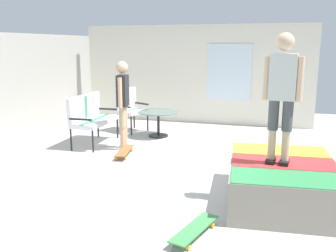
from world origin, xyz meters
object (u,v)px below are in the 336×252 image
person_skater (282,90)px  skateboard_spare (195,229)px  skate_ramp (285,182)px  skateboard_by_bench (125,151)px  patio_chair_near_house (129,105)px  patio_table (158,119)px  patio_bench (90,115)px  person_watching (123,99)px

person_skater → skateboard_spare: 2.01m
skate_ramp → skateboard_by_bench: (1.32, 2.84, -0.18)m
skateboard_by_bench → skateboard_spare: 3.20m
patio_chair_near_house → patio_table: bearing=-112.7°
patio_bench → person_skater: 4.33m
skateboard_by_bench → patio_bench: bearing=59.4°
patio_table → skateboard_spare: 4.53m
skate_ramp → skateboard_by_bench: 3.14m
patio_chair_near_house → person_watching: 1.65m
skateboard_spare → person_skater: bearing=-34.9°
patio_table → person_watching: size_ratio=0.52×
skate_ramp → patio_table: bearing=42.8°
person_skater → skate_ramp: bearing=-55.3°
patio_chair_near_house → person_watching: size_ratio=0.59×
patio_bench → skateboard_by_bench: size_ratio=1.53×
patio_table → person_skater: bearing=-139.1°
patio_table → patio_chair_near_house: bearing=67.3°
skate_ramp → patio_bench: patio_bench is taller
skateboard_spare → skateboard_by_bench: bearing=36.6°
skate_ramp → person_skater: size_ratio=1.36×
person_skater → skateboard_by_bench: size_ratio=1.99×
skate_ramp → person_watching: size_ratio=1.29×
patio_chair_near_house → skateboard_spare: patio_chair_near_house is taller
skate_ramp → skateboard_spare: skate_ramp is taller
skate_ramp → patio_table: patio_table is taller
person_watching → skateboard_by_bench: size_ratio=2.09×
skateboard_spare → patio_chair_near_house: bearing=30.0°
skateboard_spare → skate_ramp: bearing=-36.6°
skate_ramp → patio_table: size_ratio=2.47×
patio_table → skateboard_spare: bearing=-157.1°
skate_ramp → patio_bench: size_ratio=1.77×
person_watching → person_skater: 3.47m
skateboard_spare → person_watching: bearing=35.1°
patio_chair_near_house → skateboard_by_bench: size_ratio=1.24×
patio_chair_near_house → skateboard_by_bench: (-1.94, -0.69, -0.53)m
skateboard_by_bench → patio_table: bearing=-5.5°
person_skater → skateboard_spare: person_skater is taller
skate_ramp → patio_chair_near_house: 4.82m
skateboard_spare → patio_table: bearing=22.9°
patio_table → skateboard_spare: size_ratio=1.09×
person_watching → person_skater: bearing=-121.8°
person_watching → person_skater: (-1.81, -2.92, 0.48)m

